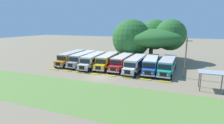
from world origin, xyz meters
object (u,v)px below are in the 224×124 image
object	(u,v)px
parked_bus_slot_1	(83,58)
broad_shade_tree	(149,37)
parked_bus_slot_7	(167,65)
waiting_shelter	(212,74)
parked_bus_slot_2	(93,60)
parked_bus_slot_4	(123,61)
parked_bus_slot_5	(136,63)
utility_pole	(186,57)
parked_bus_slot_0	(72,57)
parked_bus_slot_6	(151,63)
parked_bus_slot_3	(108,60)

from	to	relation	value
parked_bus_slot_1	broad_shade_tree	distance (m)	17.86
parked_bus_slot_7	waiting_shelter	xyz separation A→B (m)	(6.64, -7.79, 0.87)
parked_bus_slot_1	broad_shade_tree	xyz separation A→B (m)	(13.26, 11.05, 4.56)
parked_bus_slot_2	parked_bus_slot_4	bearing A→B (deg)	93.81
parked_bus_slot_5	utility_pole	size ratio (longest dim) A/B	1.51
utility_pole	parked_bus_slot_7	bearing A→B (deg)	138.04
parked_bus_slot_2	parked_bus_slot_7	distance (m)	15.92
parked_bus_slot_0	broad_shade_tree	distance (m)	20.36
parked_bus_slot_4	parked_bus_slot_2	bearing A→B (deg)	-81.83
parked_bus_slot_1	parked_bus_slot_5	xyz separation A→B (m)	(12.87, -0.90, 0.00)
parked_bus_slot_4	parked_bus_slot_6	xyz separation A→B (m)	(6.12, -0.16, 0.00)
parked_bus_slot_1	parked_bus_slot_6	xyz separation A→B (m)	(15.85, -0.14, 0.00)
parked_bus_slot_5	utility_pole	world-z (taller)	utility_pole
parked_bus_slot_1	parked_bus_slot_4	world-z (taller)	same
broad_shade_tree	waiting_shelter	size ratio (longest dim) A/B	5.03
parked_bus_slot_0	parked_bus_slot_6	size ratio (longest dim) A/B	1.00
parked_bus_slot_0	parked_bus_slot_4	size ratio (longest dim) A/B	1.01
parked_bus_slot_4	parked_bus_slot_5	size ratio (longest dim) A/B	1.00
parked_bus_slot_1	broad_shade_tree	bearing A→B (deg)	127.57
parked_bus_slot_4	parked_bus_slot_5	world-z (taller)	same
broad_shade_tree	waiting_shelter	distance (m)	23.04
parked_bus_slot_0	parked_bus_slot_3	world-z (taller)	same
parked_bus_slot_3	parked_bus_slot_4	size ratio (longest dim) A/B	1.01
parked_bus_slot_6	parked_bus_slot_7	world-z (taller)	same
parked_bus_slot_7	parked_bus_slot_5	bearing A→B (deg)	-81.89
parked_bus_slot_3	broad_shade_tree	size ratio (longest dim) A/B	0.60
parked_bus_slot_3	parked_bus_slot_4	distance (m)	3.46
parked_bus_slot_3	parked_bus_slot_4	world-z (taller)	same
parked_bus_slot_1	parked_bus_slot_4	size ratio (longest dim) A/B	1.00
parked_bus_slot_2	parked_bus_slot_5	size ratio (longest dim) A/B	1.01
parked_bus_slot_2	parked_bus_slot_4	world-z (taller)	same
parked_bus_slot_0	parked_bus_slot_1	world-z (taller)	same
parked_bus_slot_3	broad_shade_tree	xyz separation A→B (m)	(6.99, 11.03, 4.56)
parked_bus_slot_3	waiting_shelter	distance (m)	21.00
parked_bus_slot_1	parked_bus_slot_7	world-z (taller)	same
parked_bus_slot_0	utility_pole	distance (m)	25.66
parked_bus_slot_3	parked_bus_slot_4	xyz separation A→B (m)	(3.46, -0.01, 0.00)
parked_bus_slot_6	waiting_shelter	distance (m)	12.61
parked_bus_slot_2	waiting_shelter	distance (m)	23.65
parked_bus_slot_3	utility_pole	size ratio (longest dim) A/B	1.52
parked_bus_slot_0	parked_bus_slot_7	bearing A→B (deg)	85.95
parked_bus_slot_1	parked_bus_slot_7	size ratio (longest dim) A/B	1.00
parked_bus_slot_1	parked_bus_slot_5	distance (m)	12.90
parked_bus_slot_5	parked_bus_slot_1	bearing A→B (deg)	-93.05
parked_bus_slot_4	broad_shade_tree	bearing A→B (deg)	162.52
parked_bus_slot_7	broad_shade_tree	distance (m)	13.46
parked_bus_slot_6	utility_pole	distance (m)	7.25
parked_bus_slot_4	parked_bus_slot_5	xyz separation A→B (m)	(3.13, -0.91, 0.00)
parked_bus_slot_1	waiting_shelter	world-z (taller)	parked_bus_slot_1
parked_bus_slot_3	parked_bus_slot_6	size ratio (longest dim) A/B	1.00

